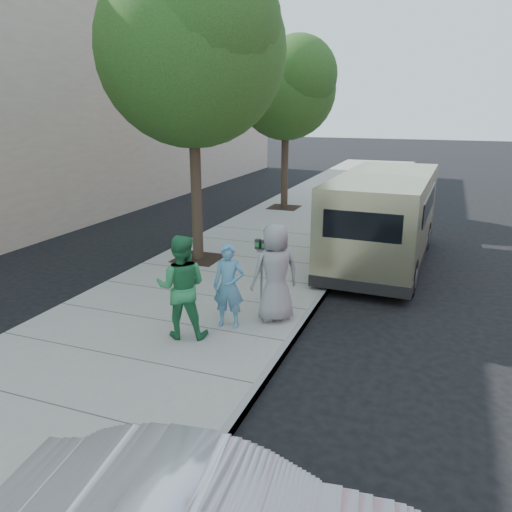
# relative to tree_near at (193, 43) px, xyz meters

# --- Properties ---
(ground) EXTENTS (120.00, 120.00, 0.00)m
(ground) POSITION_rel_tree_near_xyz_m (2.25, -2.40, -5.55)
(ground) COLOR black
(ground) RESTS_ON ground
(sidewalk) EXTENTS (5.00, 60.00, 0.15)m
(sidewalk) POSITION_rel_tree_near_xyz_m (1.25, -2.40, -5.47)
(sidewalk) COLOR gray
(sidewalk) RESTS_ON ground
(curb_face) EXTENTS (0.12, 60.00, 0.16)m
(curb_face) POSITION_rel_tree_near_xyz_m (3.69, -2.40, -5.47)
(curb_face) COLOR gray
(curb_face) RESTS_ON ground
(tree_near) EXTENTS (4.62, 4.60, 7.53)m
(tree_near) POSITION_rel_tree_near_xyz_m (0.00, 0.00, 0.00)
(tree_near) COLOR black
(tree_near) RESTS_ON sidewalk
(tree_far) EXTENTS (3.92, 3.80, 6.49)m
(tree_far) POSITION_rel_tree_near_xyz_m (-0.00, 7.60, -0.66)
(tree_far) COLOR black
(tree_far) RESTS_ON sidewalk
(parking_meter) EXTENTS (0.28, 0.14, 1.32)m
(parking_meter) POSITION_rel_tree_near_xyz_m (2.59, -2.23, -4.44)
(parking_meter) COLOR gray
(parking_meter) RESTS_ON sidewalk
(van) EXTENTS (2.38, 6.60, 2.43)m
(van) POSITION_rel_tree_near_xyz_m (4.56, 1.81, -4.26)
(van) COLOR #C4BF8C
(van) RESTS_ON ground
(person_officer) EXTENTS (0.64, 0.48, 1.59)m
(person_officer) POSITION_rel_tree_near_xyz_m (2.47, -3.66, -4.60)
(person_officer) COLOR #5491B3
(person_officer) RESTS_ON sidewalk
(person_green_shirt) EXTENTS (1.07, 0.94, 1.86)m
(person_green_shirt) POSITION_rel_tree_near_xyz_m (1.87, -4.34, -4.47)
(person_green_shirt) COLOR #2B854B
(person_green_shirt) RESTS_ON sidewalk
(person_gray_shirt) EXTENTS (1.10, 1.05, 1.90)m
(person_gray_shirt) POSITION_rel_tree_near_xyz_m (3.17, -3.07, -4.45)
(person_gray_shirt) COLOR gray
(person_gray_shirt) RESTS_ON sidewalk
(person_striped_polo) EXTENTS (0.87, 1.03, 1.65)m
(person_striped_polo) POSITION_rel_tree_near_xyz_m (3.45, -0.10, -4.57)
(person_striped_polo) COLOR slate
(person_striped_polo) RESTS_ON sidewalk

